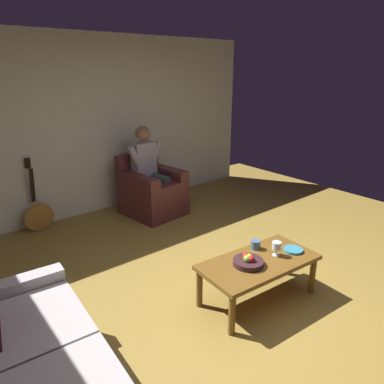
% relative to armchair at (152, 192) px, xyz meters
% --- Properties ---
extents(ground_plane, '(7.51, 7.51, 0.00)m').
position_rel_armchair_xyz_m(ground_plane, '(0.50, 2.49, -0.34)').
color(ground_plane, olive).
extents(wall_back, '(5.62, 0.06, 2.60)m').
position_rel_armchair_xyz_m(wall_back, '(0.50, -0.67, 0.96)').
color(wall_back, silver).
rests_on(wall_back, ground).
extents(armchair, '(0.83, 0.91, 0.91)m').
position_rel_armchair_xyz_m(armchair, '(0.00, 0.00, 0.00)').
color(armchair, '#4B2123').
rests_on(armchair, ground).
extents(person_seated, '(0.63, 0.60, 1.32)m').
position_rel_armchair_xyz_m(person_seated, '(0.00, -0.04, 0.38)').
color(person_seated, '#9F95A2').
rests_on(person_seated, ground).
extents(coffee_table, '(1.18, 0.65, 0.42)m').
position_rel_armchair_xyz_m(coffee_table, '(0.42, 2.47, 0.02)').
color(coffee_table, brown).
rests_on(coffee_table, ground).
extents(guitar, '(0.39, 0.27, 1.00)m').
position_rel_armchair_xyz_m(guitar, '(1.54, -0.47, -0.11)').
color(guitar, '#AA7836').
rests_on(guitar, ground).
extents(wine_glass_near, '(0.09, 0.09, 0.14)m').
position_rel_armchair_xyz_m(wine_glass_near, '(0.22, 2.51, 0.18)').
color(wine_glass_near, silver).
rests_on(wine_glass_near, coffee_table).
extents(fruit_bowl, '(0.28, 0.28, 0.11)m').
position_rel_armchair_xyz_m(fruit_bowl, '(0.56, 2.47, 0.12)').
color(fruit_bowl, '#341C22').
rests_on(fruit_bowl, coffee_table).
extents(decorative_dish, '(0.18, 0.18, 0.02)m').
position_rel_armchair_xyz_m(decorative_dish, '(0.02, 2.57, 0.09)').
color(decorative_dish, teal).
rests_on(decorative_dish, coffee_table).
extents(candle_jar, '(0.10, 0.10, 0.09)m').
position_rel_armchair_xyz_m(candle_jar, '(0.27, 2.30, 0.12)').
color(candle_jar, '#436187').
rests_on(candle_jar, coffee_table).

